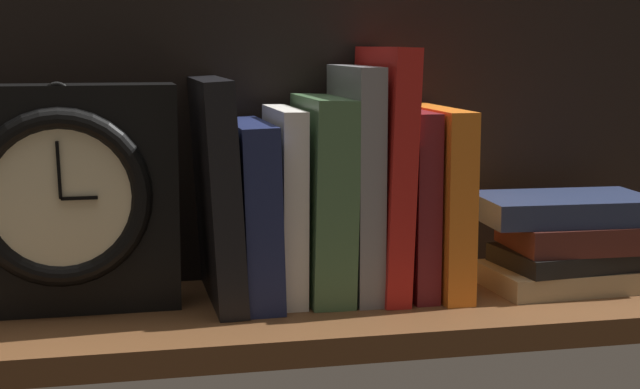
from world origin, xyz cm
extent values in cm
cube|color=brown|center=(0.00, 0.00, -1.25)|extent=(87.57, 24.70, 2.50)
cube|color=black|center=(0.00, 11.75, 16.49)|extent=(87.57, 1.20, 32.99)
cube|color=black|center=(-10.58, 2.80, 10.97)|extent=(3.94, 16.66, 22.06)
cube|color=#192147|center=(-7.11, 2.80, 8.83)|extent=(4.01, 15.71, 17.75)
cube|color=silver|center=(-3.84, 2.80, 9.49)|extent=(2.50, 12.73, 19.00)
cube|color=#476B44|center=(-0.26, 2.80, 10.01)|extent=(4.65, 14.08, 20.12)
cube|color=gray|center=(3.41, 2.80, 11.53)|extent=(2.65, 14.13, 23.08)
cube|color=red|center=(6.27, 2.80, 12.46)|extent=(3.35, 15.44, 24.99)
cube|color=maroon|center=(9.04, 2.80, 9.33)|extent=(2.49, 14.45, 18.67)
cube|color=orange|center=(12.00, 2.80, 9.41)|extent=(2.97, 16.71, 18.83)
cube|color=black|center=(-25.22, 2.83, 10.74)|extent=(21.48, 6.38, 21.48)
torus|color=black|center=(-25.22, -0.76, 11.32)|extent=(16.63, 2.04, 16.63)
cylinder|color=beige|center=(-25.22, -0.76, 11.32)|extent=(13.42, 0.60, 13.42)
cube|color=black|center=(-23.58, -1.26, 11.33)|extent=(3.28, 0.30, 0.31)
cube|color=black|center=(-25.29, -1.26, 13.95)|extent=(0.43, 0.30, 5.26)
torus|color=black|center=(-25.22, -0.36, 20.64)|extent=(2.44, 0.44, 2.44)
cube|color=#9E8966|center=(25.97, -0.30, 1.14)|extent=(17.80, 11.48, 2.27)
cube|color=black|center=(25.82, 0.35, 3.22)|extent=(14.80, 11.65, 1.89)
cube|color=#471E19|center=(26.82, -0.25, 5.56)|extent=(14.58, 11.00, 2.80)
cube|color=#232D4C|center=(25.47, 0.72, 8.26)|extent=(18.33, 11.92, 2.60)
camera|label=1|loc=(-21.25, -91.13, 25.20)|focal=54.49mm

